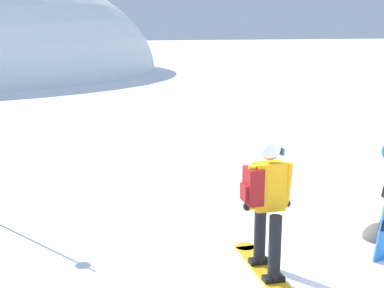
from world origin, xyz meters
The scene contains 3 objects.
ground_plane centered at (0.00, 0.00, 0.00)m, with size 300.00×300.00×0.00m, color white.
snowboarder_main centered at (-0.60, 0.59, 0.92)m, with size 0.65×1.81×1.71m.
rock_dark centered at (1.58, 0.82, 0.00)m, with size 0.62×0.53×0.44m.
Camera 1 is at (-3.75, -4.26, 2.94)m, focal length 46.96 mm.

